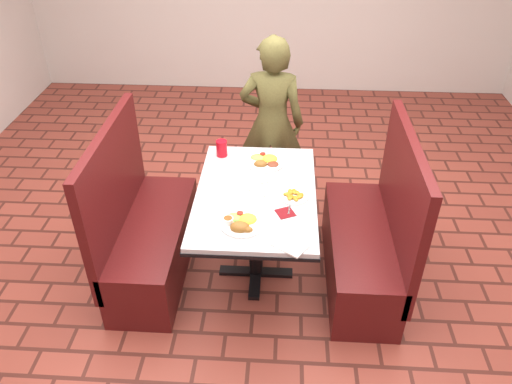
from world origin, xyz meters
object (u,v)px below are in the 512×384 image
(diner_person, at_px, (272,123))
(near_dinner_plate, at_px, (241,221))
(booth_bench_right, at_px, (368,244))
(red_tumbler, at_px, (222,148))
(booth_bench_left, at_px, (146,236))
(dining_table, at_px, (256,204))
(far_dinner_plate, at_px, (265,160))
(plantain_plate, at_px, (294,196))

(diner_person, bearing_deg, near_dinner_plate, 88.54)
(booth_bench_right, xyz_separation_m, red_tumbler, (-1.08, 0.46, 0.48))
(booth_bench_right, bearing_deg, booth_bench_left, 180.00)
(dining_table, height_order, booth_bench_right, booth_bench_right)
(far_dinner_plate, distance_m, red_tumbler, 0.34)
(dining_table, bearing_deg, booth_bench_right, 0.00)
(diner_person, bearing_deg, red_tumbler, 61.78)
(plantain_plate, bearing_deg, dining_table, 169.56)
(diner_person, bearing_deg, far_dinner_plate, 91.96)
(booth_bench_left, relative_size, near_dinner_plate, 4.37)
(diner_person, height_order, red_tumbler, diner_person)
(booth_bench_right, height_order, diner_person, diner_person)
(dining_table, distance_m, plantain_plate, 0.28)
(near_dinner_plate, height_order, far_dinner_plate, near_dinner_plate)
(diner_person, height_order, far_dinner_plate, diner_person)
(dining_table, distance_m, booth_bench_right, 0.86)
(dining_table, xyz_separation_m, near_dinner_plate, (-0.07, -0.36, 0.13))
(booth_bench_right, relative_size, plantain_plate, 6.16)
(dining_table, bearing_deg, diner_person, 86.04)
(booth_bench_left, xyz_separation_m, plantain_plate, (1.05, -0.05, 0.43))
(dining_table, bearing_deg, booth_bench_left, 180.00)
(diner_person, distance_m, far_dinner_plate, 0.65)
(booth_bench_left, relative_size, booth_bench_right, 1.00)
(booth_bench_left, height_order, booth_bench_right, same)
(dining_table, xyz_separation_m, far_dinner_plate, (0.05, 0.38, 0.12))
(near_dinner_plate, xyz_separation_m, plantain_plate, (0.32, 0.31, -0.02))
(near_dinner_plate, bearing_deg, diner_person, 84.29)
(dining_table, relative_size, diner_person, 0.81)
(near_dinner_plate, relative_size, red_tumbler, 2.25)
(near_dinner_plate, bearing_deg, booth_bench_right, 22.57)
(booth_bench_left, xyz_separation_m, near_dinner_plate, (0.73, -0.36, 0.45))
(far_dinner_plate, height_order, red_tumbler, red_tumbler)
(dining_table, height_order, red_tumbler, red_tumbler)
(booth_bench_right, bearing_deg, far_dinner_plate, 153.50)
(booth_bench_right, xyz_separation_m, far_dinner_plate, (-0.75, 0.38, 0.45))
(booth_bench_left, height_order, far_dinner_plate, booth_bench_left)
(diner_person, relative_size, far_dinner_plate, 5.24)
(booth_bench_right, distance_m, plantain_plate, 0.70)
(booth_bench_left, relative_size, plantain_plate, 6.16)
(near_dinner_plate, bearing_deg, far_dinner_plate, 81.32)
(booth_bench_left, height_order, plantain_plate, booth_bench_left)
(dining_table, distance_m, booth_bench_left, 0.86)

